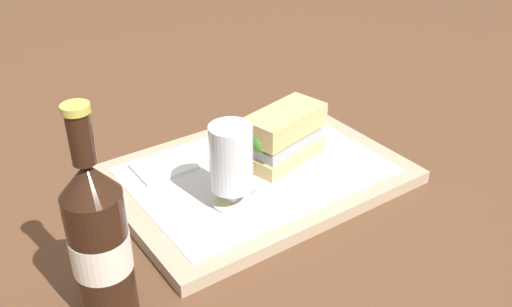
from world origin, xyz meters
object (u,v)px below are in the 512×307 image
Objects in this scene: plate at (284,163)px; sandwich at (283,136)px; beer_glass at (231,162)px; beer_bottle at (99,241)px.

sandwich is at bearing 13.13° from plate.
beer_glass is (0.12, 0.04, 0.06)m from plate.
plate is at bearing -180.00° from sandwich.
plate is at bearing -162.44° from beer_glass.
beer_glass reaches higher than plate.
beer_bottle reaches higher than beer_glass.
beer_bottle reaches higher than sandwich.
beer_glass is 0.47× the size of beer_bottle.
beer_bottle reaches higher than plate.
plate is 0.71× the size of beer_bottle.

